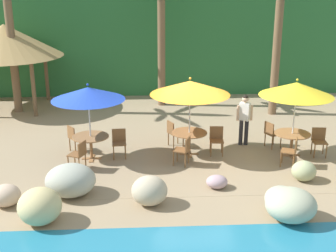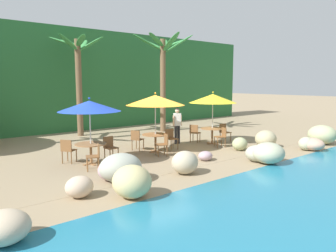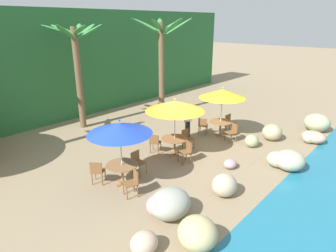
% 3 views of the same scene
% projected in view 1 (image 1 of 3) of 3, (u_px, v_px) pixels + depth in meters
% --- Properties ---
extents(ground_plane, '(120.00, 120.00, 0.00)m').
position_uv_depth(ground_plane, '(193.00, 158.00, 13.92)').
color(ground_plane, '#937F60').
extents(terrace_deck, '(18.00, 5.20, 0.01)m').
position_uv_depth(terrace_deck, '(193.00, 158.00, 13.92)').
color(terrace_deck, '#937F60').
rests_on(terrace_deck, ground).
extents(foliage_backdrop, '(28.00, 2.40, 6.00)m').
position_uv_depth(foliage_backdrop, '(174.00, 28.00, 21.52)').
color(foliage_backdrop, '#286633').
rests_on(foliage_backdrop, ground).
extents(rock_seawall, '(15.87, 3.28, 0.89)m').
position_uv_depth(rock_seawall, '(194.00, 191.00, 10.97)').
color(rock_seawall, '#C0AB8E').
rests_on(rock_seawall, ground).
extents(umbrella_blue, '(2.16, 2.16, 2.36)m').
position_uv_depth(umbrella_blue, '(88.00, 94.00, 13.20)').
color(umbrella_blue, silver).
rests_on(umbrella_blue, ground).
extents(dining_table_blue, '(1.10, 1.10, 0.74)m').
position_uv_depth(dining_table_blue, '(91.00, 140.00, 13.65)').
color(dining_table_blue, olive).
rests_on(dining_table_blue, ground).
extents(chair_blue_seaward, '(0.45, 0.45, 0.87)m').
position_uv_depth(chair_blue_seaward, '(119.00, 141.00, 13.86)').
color(chair_blue_seaward, brown).
rests_on(chair_blue_seaward, ground).
extents(chair_blue_inland, '(0.59, 0.59, 0.87)m').
position_uv_depth(chair_blue_inland, '(74.00, 137.00, 14.25)').
color(chair_blue_inland, brown).
rests_on(chair_blue_inland, ground).
extents(chair_blue_left, '(0.56, 0.55, 0.87)m').
position_uv_depth(chair_blue_left, '(79.00, 153.00, 12.89)').
color(chair_blue_left, brown).
rests_on(chair_blue_left, ground).
extents(umbrella_orange, '(2.42, 2.42, 2.47)m').
position_uv_depth(umbrella_orange, '(190.00, 88.00, 13.51)').
color(umbrella_orange, silver).
rests_on(umbrella_orange, ground).
extents(dining_table_orange, '(1.10, 1.10, 0.74)m').
position_uv_depth(dining_table_orange, '(189.00, 136.00, 13.99)').
color(dining_table_orange, olive).
rests_on(dining_table_orange, ground).
extents(chair_orange_seaward, '(0.45, 0.46, 0.87)m').
position_uv_depth(chair_orange_seaward, '(216.00, 138.00, 14.09)').
color(chair_orange_seaward, brown).
rests_on(chair_orange_seaward, ground).
extents(chair_orange_inland, '(0.57, 0.56, 0.87)m').
position_uv_depth(chair_orange_inland, '(173.00, 132.00, 14.69)').
color(chair_orange_inland, brown).
rests_on(chair_orange_inland, ground).
extents(chair_orange_left, '(0.55, 0.55, 0.87)m').
position_uv_depth(chair_orange_left, '(184.00, 149.00, 13.23)').
color(chair_orange_left, brown).
rests_on(chair_orange_left, ground).
extents(umbrella_yellow, '(2.21, 2.21, 2.45)m').
position_uv_depth(umbrella_yellow, '(297.00, 89.00, 13.43)').
color(umbrella_yellow, silver).
rests_on(umbrella_yellow, ground).
extents(dining_table_yellow, '(1.10, 1.10, 0.74)m').
position_uv_depth(dining_table_yellow, '(292.00, 137.00, 13.90)').
color(dining_table_yellow, olive).
rests_on(dining_table_yellow, ground).
extents(chair_yellow_seaward, '(0.46, 0.47, 0.87)m').
position_uv_depth(chair_yellow_seaward, '(319.00, 140.00, 13.98)').
color(chair_yellow_seaward, brown).
rests_on(chair_yellow_seaward, ground).
extents(chair_yellow_inland, '(0.56, 0.56, 0.87)m').
position_uv_depth(chair_yellow_inland, '(271.00, 133.00, 14.60)').
color(chair_yellow_inland, brown).
rests_on(chair_yellow_inland, ground).
extents(chair_yellow_left, '(0.56, 0.56, 0.87)m').
position_uv_depth(chair_yellow_left, '(292.00, 150.00, 13.15)').
color(chair_yellow_left, brown).
rests_on(chair_yellow_left, ground).
extents(palm_tree_nearest, '(3.35, 3.47, 6.56)m').
position_uv_depth(palm_tree_nearest, '(7.00, 5.00, 17.38)').
color(palm_tree_nearest, brown).
rests_on(palm_tree_nearest, ground).
extents(palm_tree_second, '(2.77, 2.92, 5.27)m').
position_uv_depth(palm_tree_second, '(162.00, 19.00, 18.60)').
color(palm_tree_second, brown).
rests_on(palm_tree_second, ground).
extents(palm_tree_third, '(3.55, 3.56, 5.57)m').
position_uv_depth(palm_tree_third, '(280.00, 16.00, 17.19)').
color(palm_tree_third, brown).
rests_on(palm_tree_third, ground).
extents(palapa_hut, '(4.62, 4.62, 3.50)m').
position_uv_depth(palapa_hut, '(5.00, 41.00, 18.36)').
color(palapa_hut, brown).
rests_on(palapa_hut, ground).
extents(waiter_in_white, '(0.52, 0.36, 1.70)m').
position_uv_depth(waiter_in_white, '(244.00, 116.00, 14.71)').
color(waiter_in_white, '#232328').
rests_on(waiter_in_white, ground).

